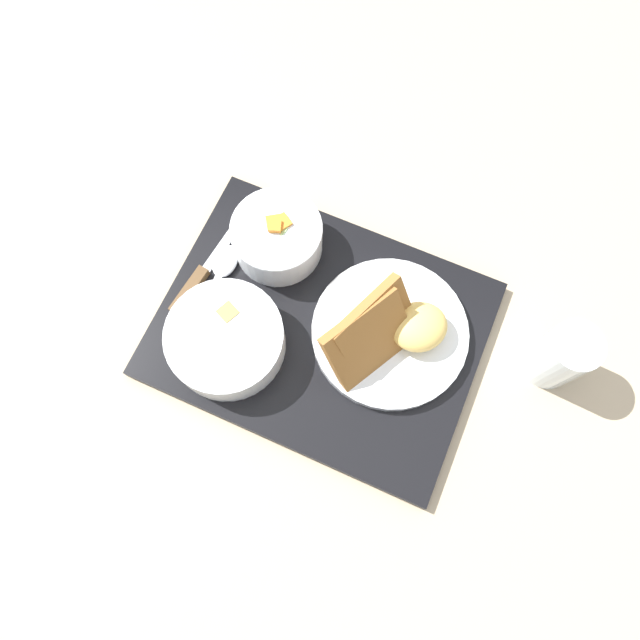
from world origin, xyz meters
The scene contains 8 objects.
ground_plane centered at (0.00, 0.00, 0.00)m, with size 4.00×4.00×0.00m, color tan.
serving_tray centered at (0.00, 0.00, 0.01)m, with size 0.43×0.35×0.01m.
bowl_salad centered at (-0.08, 0.09, 0.05)m, with size 0.11×0.11×0.06m.
bowl_soup centered at (-0.10, -0.05, 0.04)m, with size 0.14×0.14×0.05m.
plate_main centered at (0.08, 0.01, 0.04)m, with size 0.19×0.19×0.10m.
knife centered at (-0.16, 0.03, 0.02)m, with size 0.06×0.19×0.01m.
spoon centered at (-0.14, 0.03, 0.02)m, with size 0.03×0.14×0.01m.
glass_water centered at (0.28, 0.03, 0.04)m, with size 0.06×0.06×0.10m.
Camera 1 is at (0.06, -0.20, 0.69)m, focal length 32.00 mm.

